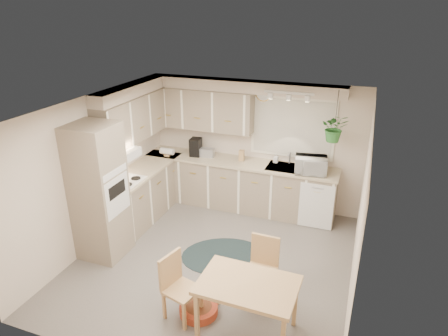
{
  "coord_description": "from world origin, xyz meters",
  "views": [
    {
      "loc": [
        1.91,
        -4.73,
        3.67
      ],
      "look_at": [
        -0.03,
        0.55,
        1.32
      ],
      "focal_mm": 32.0,
      "sensor_mm": 36.0,
      "label": 1
    }
  ],
  "objects": [
    {
      "name": "floor",
      "position": [
        0.0,
        0.0,
        0.0
      ],
      "size": [
        4.2,
        4.2,
        0.0
      ],
      "primitive_type": "plane",
      "color": "#645F58",
      "rests_on": "ground"
    },
    {
      "name": "ceiling",
      "position": [
        0.0,
        0.0,
        2.4
      ],
      "size": [
        4.2,
        4.2,
        0.0
      ],
      "primitive_type": "plane",
      "color": "white",
      "rests_on": "wall_back"
    },
    {
      "name": "wall_back",
      "position": [
        0.0,
        2.1,
        1.2
      ],
      "size": [
        4.0,
        0.04,
        2.4
      ],
      "primitive_type": "cube",
      "color": "beige",
      "rests_on": "floor"
    },
    {
      "name": "wall_front",
      "position": [
        0.0,
        -2.1,
        1.2
      ],
      "size": [
        4.0,
        0.04,
        2.4
      ],
      "primitive_type": "cube",
      "color": "beige",
      "rests_on": "floor"
    },
    {
      "name": "wall_left",
      "position": [
        -2.0,
        0.0,
        1.2
      ],
      "size": [
        0.04,
        4.2,
        2.4
      ],
      "primitive_type": "cube",
      "color": "beige",
      "rests_on": "floor"
    },
    {
      "name": "wall_right",
      "position": [
        2.0,
        0.0,
        1.2
      ],
      "size": [
        0.04,
        4.2,
        2.4
      ],
      "primitive_type": "cube",
      "color": "beige",
      "rests_on": "floor"
    },
    {
      "name": "base_cab_left",
      "position": [
        -1.7,
        0.88,
        0.45
      ],
      "size": [
        0.6,
        1.85,
        0.9
      ],
      "primitive_type": "cube",
      "color": "gray",
      "rests_on": "floor"
    },
    {
      "name": "base_cab_back",
      "position": [
        -0.2,
        1.8,
        0.45
      ],
      "size": [
        3.6,
        0.6,
        0.9
      ],
      "primitive_type": "cube",
      "color": "gray",
      "rests_on": "floor"
    },
    {
      "name": "counter_left",
      "position": [
        -1.69,
        0.88,
        0.92
      ],
      "size": [
        0.64,
        1.89,
        0.04
      ],
      "primitive_type": "cube",
      "color": "tan",
      "rests_on": "base_cab_left"
    },
    {
      "name": "counter_back",
      "position": [
        -0.2,
        1.79,
        0.92
      ],
      "size": [
        3.64,
        0.64,
        0.04
      ],
      "primitive_type": "cube",
      "color": "tan",
      "rests_on": "base_cab_back"
    },
    {
      "name": "oven_stack",
      "position": [
        -1.68,
        -0.38,
        1.05
      ],
      "size": [
        0.65,
        0.65,
        2.1
      ],
      "primitive_type": "cube",
      "color": "gray",
      "rests_on": "floor"
    },
    {
      "name": "wall_oven_face",
      "position": [
        -1.35,
        -0.38,
        1.05
      ],
      "size": [
        0.02,
        0.56,
        0.58
      ],
      "primitive_type": "cube",
      "color": "silver",
      "rests_on": "oven_stack"
    },
    {
      "name": "upper_cab_left",
      "position": [
        -1.82,
        1.0,
        1.83
      ],
      "size": [
        0.35,
        2.0,
        0.75
      ],
      "primitive_type": "cube",
      "color": "gray",
      "rests_on": "wall_left"
    },
    {
      "name": "upper_cab_back",
      "position": [
        -1.0,
        1.93,
        1.83
      ],
      "size": [
        2.0,
        0.35,
        0.75
      ],
      "primitive_type": "cube",
      "color": "gray",
      "rests_on": "wall_back"
    },
    {
      "name": "soffit_left",
      "position": [
        -1.85,
        1.0,
        2.3
      ],
      "size": [
        0.3,
        2.0,
        0.2
      ],
      "primitive_type": "cube",
      "color": "beige",
      "rests_on": "wall_left"
    },
    {
      "name": "soffit_back",
      "position": [
        -0.2,
        1.95,
        2.3
      ],
      "size": [
        3.6,
        0.3,
        0.2
      ],
      "primitive_type": "cube",
      "color": "beige",
      "rests_on": "wall_back"
    },
    {
      "name": "cooktop",
      "position": [
        -1.68,
        0.3,
        0.94
      ],
      "size": [
        0.52,
        0.58,
        0.02
      ],
      "primitive_type": "cube",
      "color": "silver",
      "rests_on": "counter_left"
    },
    {
      "name": "range_hood",
      "position": [
        -1.7,
        0.3,
        1.4
      ],
      "size": [
        0.4,
        0.6,
        0.14
      ],
      "primitive_type": "cube",
      "color": "silver",
      "rests_on": "upper_cab_left"
    },
    {
      "name": "window_blinds",
      "position": [
        0.7,
        2.07,
        1.6
      ],
      "size": [
        1.4,
        0.02,
        1.0
      ],
      "primitive_type": "cube",
      "color": "beige",
      "rests_on": "wall_back"
    },
    {
      "name": "window_frame",
      "position": [
        0.7,
        2.08,
        1.6
      ],
      "size": [
        1.5,
        0.02,
        1.1
      ],
      "primitive_type": "cube",
      "color": "silver",
      "rests_on": "wall_back"
    },
    {
      "name": "sink",
      "position": [
        0.7,
        1.8,
        0.9
      ],
      "size": [
        0.7,
        0.48,
        0.1
      ],
      "primitive_type": "cube",
      "color": "#97999E",
      "rests_on": "counter_back"
    },
    {
      "name": "dishwasher_front",
      "position": [
        1.3,
        1.49,
        0.42
      ],
      "size": [
        0.58,
        0.02,
        0.83
      ],
      "primitive_type": "cube",
      "color": "silver",
      "rests_on": "base_cab_back"
    },
    {
      "name": "track_light_bar",
      "position": [
        0.7,
        1.55,
        2.33
      ],
      "size": [
        0.8,
        0.04,
        0.04
      ],
      "primitive_type": "cube",
      "color": "silver",
      "rests_on": "ceiling"
    },
    {
      "name": "wall_clock",
      "position": [
        0.15,
        2.07,
        2.18
      ],
      "size": [
        0.3,
        0.03,
        0.3
      ],
      "primitive_type": "cylinder",
      "rotation": [
        1.57,
        0.0,
        0.0
      ],
      "color": "gold",
      "rests_on": "wall_back"
    },
    {
      "name": "dining_table",
      "position": [
        0.89,
        -1.19,
        0.35
      ],
      "size": [
        1.14,
        0.78,
        0.71
      ],
      "primitive_type": "cube",
      "rotation": [
        0.0,
        0.0,
        -0.02
      ],
      "color": "tan",
      "rests_on": "floor"
    },
    {
      "name": "chair_left",
      "position": [
        0.07,
        -1.22,
        0.43
      ],
      "size": [
        0.49,
        0.49,
        0.85
      ],
      "primitive_type": "cube",
      "rotation": [
        0.0,
        0.0,
        -1.84
      ],
      "color": "tan",
      "rests_on": "floor"
    },
    {
      "name": "chair_back",
      "position": [
        0.88,
        -0.55,
        0.43
      ],
      "size": [
        0.41,
        0.41,
        0.86
      ],
      "primitive_type": "cube",
      "rotation": [
        0.0,
        0.0,
        3.11
      ],
      "color": "tan",
      "rests_on": "floor"
    },
    {
      "name": "braided_rug",
      "position": [
        0.11,
        0.16,
        0.01
      ],
      "size": [
        1.61,
        1.43,
        0.01
      ],
      "primitive_type": "ellipsoid",
      "rotation": [
        0.0,
        0.0,
        0.39
      ],
      "color": "black",
      "rests_on": "floor"
    },
    {
      "name": "pet_bed",
      "position": [
        0.23,
        -1.11,
        0.06
      ],
      "size": [
        0.56,
        0.56,
        0.11
      ],
      "primitive_type": "cylinder",
      "rotation": [
        0.0,
        0.0,
        -0.17
      ],
      "color": "#B74024",
      "rests_on": "floor"
    },
    {
      "name": "microwave",
      "position": [
        1.12,
        1.7,
        1.12
      ],
      "size": [
        0.57,
        0.38,
        0.36
      ],
      "primitive_type": "imported",
      "rotation": [
        0.0,
        0.0,
        0.16
      ],
      "color": "silver",
      "rests_on": "counter_back"
    },
    {
      "name": "soap_bottle",
      "position": [
        0.46,
        1.95,
        0.98
      ],
      "size": [
        0.08,
        0.18,
        0.08
      ],
      "primitive_type": "imported",
      "rotation": [
        0.0,
        0.0,
        -0.03
      ],
      "color": "silver",
      "rests_on": "counter_back"
    },
    {
      "name": "hanging_plant",
      "position": [
        1.45,
        1.7,
        1.73
      ],
      "size": [
        0.5,
        0.54,
        0.36
      ],
      "primitive_type": "imported",
      "rotation": [
        0.0,
        0.0,
        0.2
      ],
      "color": "#2A6A2B",
      "rests_on": "ceiling"
    },
    {
      "name": "coffee_maker",
      "position": [
        -1.07,
        1.8,
        1.11
      ],
      "size": [
        0.21,
        0.25,
        0.34
      ],
      "primitive_type": "cube",
      "rotation": [
        0.0,
        0.0,
        0.09
      ],
      "color": "black",
      "rests_on": "counter_back"
    },
    {
      "name": "toaster",
      "position": [
        -0.84,
        1.82,
        1.02
      ],
      "size": [
        0.28,
        0.17,
        0.16
      ],
      "primitive_type": "cube",
      "rotation": [
        0.0,
        0.0,
        0.06
      ],
      "color": "#97999E",
      "rests_on": "counter_back"
    },
    {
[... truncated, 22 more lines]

